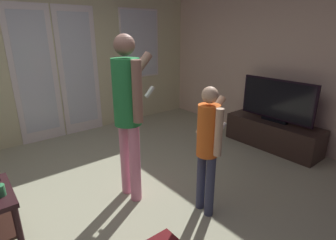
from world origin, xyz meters
The scene contains 8 objects.
ground_plane centered at (0.00, 0.00, -0.01)m, with size 6.11×4.75×0.02m, color #A8A98A.
wall_back_with_doors centered at (0.08, 2.34, 1.31)m, with size 6.11×0.09×2.67m.
wall_right_plain centered at (3.03, 0.00, 1.32)m, with size 0.06×4.75×2.64m.
tv_stand centered at (2.70, -0.19, 0.21)m, with size 0.47×1.40×0.42m.
flat_screen_tv centered at (2.70, -0.19, 0.74)m, with size 0.08×1.12×0.63m.
person_adult centered at (0.35, 0.07, 1.01)m, with size 0.60×0.47×1.69m.
person_child centered at (0.78, -0.61, 0.76)m, with size 0.46×0.34×1.26m.
cup_by_laptop centered at (-0.82, 0.08, 0.53)m, with size 0.08×0.08×0.09m, color #358951.
Camera 1 is at (-0.91, -2.12, 1.72)m, focal length 28.35 mm.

